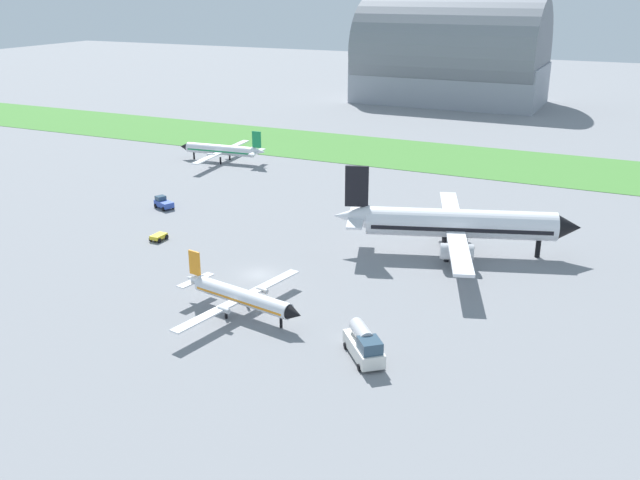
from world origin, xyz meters
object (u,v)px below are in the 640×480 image
(airplane_foreground_turboprop, at_px, (240,296))
(baggage_cart_near_gate, at_px, (159,237))
(airplane_midfield_jet, at_px, (455,224))
(pushback_tug_by_runway, at_px, (163,203))
(airplane_taxiing_turboprop, at_px, (222,150))
(fuel_truck_midfield, at_px, (364,344))

(airplane_foreground_turboprop, xyz_separation_m, baggage_cart_near_gate, (-23.58, 16.10, -1.65))
(airplane_midfield_jet, height_order, pushback_tug_by_runway, airplane_midfield_jet)
(airplane_midfield_jet, distance_m, baggage_cart_near_gate, 42.67)
(baggage_cart_near_gate, relative_size, pushback_tug_by_runway, 0.60)
(airplane_foreground_turboprop, xyz_separation_m, airplane_taxiing_turboprop, (-41.34, 61.47, 0.34))
(airplane_foreground_turboprop, height_order, airplane_taxiing_turboprop, airplane_taxiing_turboprop)
(airplane_foreground_turboprop, relative_size, pushback_tug_by_runway, 5.01)
(airplane_taxiing_turboprop, height_order, pushback_tug_by_runway, airplane_taxiing_turboprop)
(airplane_foreground_turboprop, bearing_deg, baggage_cart_near_gate, 156.50)
(airplane_midfield_jet, xyz_separation_m, pushback_tug_by_runway, (-49.48, 0.38, -3.46))
(airplane_taxiing_turboprop, distance_m, fuel_truck_midfield, 87.01)
(airplane_foreground_turboprop, relative_size, fuel_truck_midfield, 3.08)
(fuel_truck_midfield, bearing_deg, pushback_tug_by_runway, -163.95)
(airplane_taxiing_turboprop, xyz_separation_m, baggage_cart_near_gate, (17.77, -45.37, -1.99))
(baggage_cart_near_gate, relative_size, fuel_truck_midfield, 0.37)
(airplane_taxiing_turboprop, xyz_separation_m, pushback_tug_by_runway, (8.80, -32.16, -1.65))
(airplane_taxiing_turboprop, relative_size, baggage_cart_near_gate, 9.61)
(airplane_foreground_turboprop, distance_m, baggage_cart_near_gate, 28.60)
(airplane_midfield_jet, bearing_deg, fuel_truck_midfield, -109.32)
(airplane_foreground_turboprop, relative_size, airplane_midfield_jet, 0.60)
(airplane_foreground_turboprop, distance_m, pushback_tug_by_runway, 43.81)
(baggage_cart_near_gate, height_order, fuel_truck_midfield, fuel_truck_midfield)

